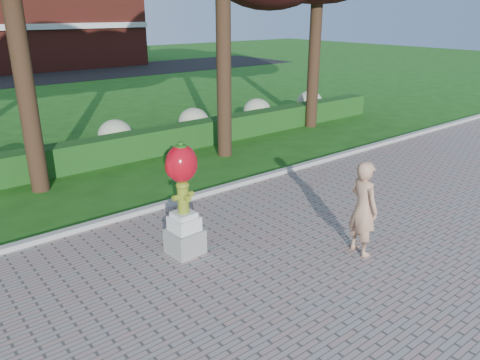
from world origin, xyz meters
The scene contains 7 objects.
ground centered at (0.00, 0.00, 0.00)m, with size 100.00×100.00×0.00m, color #1D4F13.
curb centered at (0.00, 3.00, 0.07)m, with size 40.00×0.18×0.15m, color #ADADA5.
lawn_hedge centered at (0.00, 7.00, 0.40)m, with size 24.00×0.70×0.80m, color #134316.
hydrangea_row centered at (0.57, 8.00, 0.55)m, with size 20.10×1.10×0.99m.
building_right centered at (8.00, 34.00, 3.20)m, with size 12.00×8.00×6.40m, color maroon.
hydrant_sculpture centered at (-0.93, 0.85, 1.18)m, with size 0.63×0.61×2.15m.
woman centered at (1.63, -1.17, 0.93)m, with size 0.65×0.43×1.79m, color tan.
Camera 1 is at (-5.00, -5.85, 4.33)m, focal length 35.00 mm.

